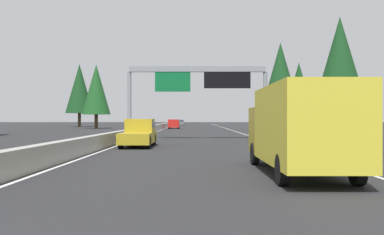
% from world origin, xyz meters
% --- Properties ---
extents(ground_plane, '(320.00, 320.00, 0.00)m').
position_xyz_m(ground_plane, '(60.00, 0.00, 0.00)').
color(ground_plane, '#262628').
extents(median_barrier, '(180.00, 0.56, 0.90)m').
position_xyz_m(median_barrier, '(80.00, 0.30, 0.45)').
color(median_barrier, '#9E9B93').
rests_on(median_barrier, ground).
extents(shoulder_stripe_right, '(160.00, 0.16, 0.01)m').
position_xyz_m(shoulder_stripe_right, '(70.00, -11.52, 0.01)').
color(shoulder_stripe_right, silver).
rests_on(shoulder_stripe_right, ground).
extents(shoulder_stripe_median, '(160.00, 0.16, 0.01)m').
position_xyz_m(shoulder_stripe_median, '(70.00, -0.25, 0.01)').
color(shoulder_stripe_median, silver).
rests_on(shoulder_stripe_median, ground).
extents(sign_gantry_overhead, '(0.50, 12.68, 6.62)m').
position_xyz_m(sign_gantry_overhead, '(35.97, -6.03, 5.26)').
color(sign_gantry_overhead, gray).
rests_on(sign_gantry_overhead, ground).
extents(box_truck_distant_b, '(8.50, 2.40, 2.95)m').
position_xyz_m(box_truck_distant_b, '(10.34, -9.13, 1.61)').
color(box_truck_distant_b, gold).
rests_on(box_truck_distant_b, ground).
extents(pickup_far_left, '(5.60, 2.00, 1.86)m').
position_xyz_m(pickup_far_left, '(25.50, -1.85, 0.91)').
color(pickup_far_left, '#AD931E').
rests_on(pickup_far_left, ground).
extents(minivan_mid_center, '(5.00, 1.95, 1.69)m').
position_xyz_m(minivan_mid_center, '(78.32, -1.84, 0.95)').
color(minivan_mid_center, red).
rests_on(minivan_mid_center, ground).
extents(sedan_far_right, '(4.40, 1.80, 1.47)m').
position_xyz_m(sedan_far_right, '(122.42, -1.85, 0.68)').
color(sedan_far_right, slate).
rests_on(sedan_far_right, ground).
extents(conifer_right_near, '(5.76, 5.76, 13.09)m').
position_xyz_m(conifer_right_near, '(44.68, -21.58, 7.96)').
color(conifer_right_near, '#4C3823').
rests_on(conifer_right_near, ground).
extents(conifer_right_mid, '(5.99, 5.99, 13.61)m').
position_xyz_m(conifer_right_mid, '(64.86, -18.90, 8.27)').
color(conifer_right_mid, '#4C3823').
rests_on(conifer_right_mid, ground).
extents(conifer_right_far, '(4.62, 4.62, 10.51)m').
position_xyz_m(conifer_right_far, '(64.87, -21.75, 6.38)').
color(conifer_right_far, '#4C3823').
rests_on(conifer_right_far, ground).
extents(conifer_left_mid, '(5.26, 5.26, 11.95)m').
position_xyz_m(conifer_left_mid, '(78.97, 12.64, 7.26)').
color(conifer_left_mid, '#4C3823').
rests_on(conifer_left_mid, ground).
extents(conifer_left_far, '(6.17, 6.17, 14.02)m').
position_xyz_m(conifer_left_far, '(96.00, 20.09, 8.53)').
color(conifer_left_far, '#4C3823').
rests_on(conifer_left_far, ground).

